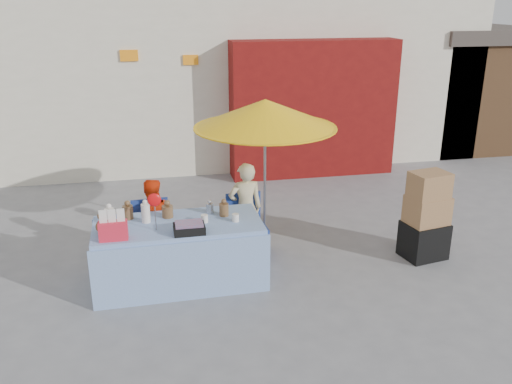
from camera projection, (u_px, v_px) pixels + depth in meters
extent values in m
plane|color=slate|center=(239.00, 287.00, 6.61)|extent=(80.00, 80.00, 0.00)
cube|color=silver|center=(185.00, 48.00, 12.30)|extent=(12.00, 5.00, 4.50)
cube|color=maroon|center=(313.00, 109.00, 10.46)|extent=(3.20, 0.60, 2.60)
cube|color=#4C331E|center=(463.00, 92.00, 12.95)|extent=(2.60, 3.00, 2.40)
cube|color=#3F3833|center=(471.00, 33.00, 12.50)|extent=(2.80, 3.20, 0.30)
cube|color=orange|center=(129.00, 55.00, 9.72)|extent=(0.32, 0.04, 0.20)
cube|color=orange|center=(191.00, 60.00, 9.96)|extent=(0.28, 0.04, 0.18)
cube|color=#8DAFE3|center=(179.00, 253.00, 6.62)|extent=(2.02, 0.93, 0.79)
cube|color=#8DAFE3|center=(183.00, 272.00, 6.20)|extent=(2.05, 0.07, 0.74)
cube|color=#8DAFE3|center=(176.00, 239.00, 7.05)|extent=(2.05, 0.07, 0.74)
cylinder|color=white|center=(110.00, 216.00, 6.44)|extent=(0.12, 0.12, 0.19)
cylinder|color=brown|center=(128.00, 212.00, 6.58)|extent=(0.13, 0.13, 0.17)
cylinder|color=white|center=(146.00, 213.00, 6.47)|extent=(0.11, 0.11, 0.23)
cylinder|color=brown|center=(167.00, 211.00, 6.63)|extent=(0.14, 0.14, 0.15)
cylinder|color=#B2B2B7|center=(210.00, 208.00, 6.76)|extent=(0.10, 0.10, 0.13)
cylinder|color=brown|center=(224.00, 210.00, 6.67)|extent=(0.12, 0.12, 0.16)
cylinder|color=white|center=(205.00, 219.00, 6.49)|extent=(0.09, 0.09, 0.09)
cylinder|color=white|center=(235.00, 218.00, 6.51)|extent=(0.09, 0.09, 0.09)
sphere|color=brown|center=(103.00, 226.00, 6.18)|extent=(0.16, 0.16, 0.16)
ellipsoid|color=red|center=(154.00, 200.00, 6.16)|extent=(0.16, 0.06, 0.16)
cube|color=red|center=(113.00, 231.00, 6.01)|extent=(0.32, 0.15, 0.21)
cube|color=black|center=(189.00, 229.00, 6.20)|extent=(0.36, 0.26, 0.09)
cube|color=navy|center=(154.00, 249.00, 7.09)|extent=(0.52, 0.50, 0.45)
cube|color=navy|center=(150.00, 213.00, 7.14)|extent=(0.48, 0.08, 0.40)
cube|color=navy|center=(248.00, 241.00, 7.32)|extent=(0.52, 0.50, 0.45)
cube|color=navy|center=(243.00, 206.00, 7.38)|extent=(0.48, 0.08, 0.40)
imported|color=red|center=(152.00, 221.00, 7.11)|extent=(0.59, 0.48, 1.14)
imported|color=#C8BA8E|center=(245.00, 209.00, 7.32)|extent=(0.49, 0.34, 1.29)
cylinder|color=gray|center=(265.00, 179.00, 7.39)|extent=(0.04, 0.04, 2.00)
cone|color=yellow|center=(265.00, 114.00, 7.09)|extent=(1.90, 1.90, 0.38)
cylinder|color=yellow|center=(265.00, 127.00, 7.15)|extent=(1.90, 1.90, 0.02)
cube|color=black|center=(424.00, 240.00, 7.31)|extent=(0.62, 0.54, 0.50)
cube|color=#A07648|center=(427.00, 210.00, 7.17)|extent=(0.58, 0.49, 0.38)
cube|color=#A07648|center=(429.00, 185.00, 7.02)|extent=(0.53, 0.44, 0.34)
ellipsoid|color=#F2F519|center=(131.00, 287.00, 6.36)|extent=(0.66, 0.58, 0.25)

